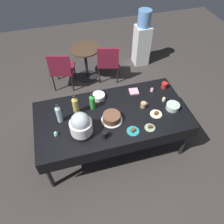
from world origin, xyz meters
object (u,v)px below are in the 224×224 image
frosted_layer_cake (112,118)px  ceramic_snack_bowl (99,96)px  soda_bottle_water (59,114)px  round_cafe_table (85,58)px  slow_cooker (81,125)px  cupcake_lemon (56,134)px  soda_bottle_ginger_ale (75,105)px  coffee_mug_black (105,135)px  cupcake_mint (164,99)px  glass_salad_bowl (173,106)px  coffee_mug_tan (144,105)px  water_cooler (142,40)px  potluck_table (112,117)px  cupcake_vanilla (58,110)px  coffee_mug_red (164,85)px  cupcake_cocoa (152,90)px  maroon_chair_right (108,61)px  dessert_plate_cream (156,114)px  soda_bottle_lime_soda (92,102)px  maroon_chair_left (62,68)px  dessert_plate_sage (150,127)px

frosted_layer_cake → ceramic_snack_bowl: 0.49m
soda_bottle_water → round_cafe_table: soda_bottle_water is taller
slow_cooker → cupcake_lemon: 0.37m
soda_bottle_ginger_ale → coffee_mug_black: soda_bottle_ginger_ale is taller
cupcake_mint → glass_salad_bowl: bearing=-73.3°
frosted_layer_cake → coffee_mug_black: size_ratio=2.56×
glass_salad_bowl → round_cafe_table: (-0.94, 2.00, -0.29)m
coffee_mug_tan → water_cooler: bearing=69.1°
slow_cooker → cupcake_lemon: bearing=171.1°
glass_salad_bowl → coffee_mug_black: coffee_mug_black is taller
potluck_table → cupcake_vanilla: cupcake_vanilla is taller
glass_salad_bowl → soda_bottle_ginger_ale: (-1.37, 0.29, 0.12)m
ceramic_snack_bowl → round_cafe_table: ceramic_snack_bowl is taller
coffee_mug_red → cupcake_cocoa: bearing=-173.6°
cupcake_vanilla → maroon_chair_right: bearing=51.0°
soda_bottle_water → coffee_mug_red: size_ratio=2.42×
frosted_layer_cake → soda_bottle_ginger_ale: soda_bottle_ginger_ale is taller
dessert_plate_cream → coffee_mug_tan: coffee_mug_tan is taller
cupcake_mint → cupcake_lemon: (-1.65, -0.21, 0.00)m
dessert_plate_cream → soda_bottle_lime_soda: (-0.85, 0.37, 0.12)m
dessert_plate_cream → coffee_mug_black: size_ratio=1.47×
soda_bottle_water → soda_bottle_lime_soda: soda_bottle_water is taller
potluck_table → dessert_plate_cream: 0.64m
frosted_layer_cake → maroon_chair_left: size_ratio=0.35×
cupcake_cocoa → cupcake_lemon: 1.62m
slow_cooker → soda_bottle_water: slow_cooker is taller
cupcake_mint → water_cooler: size_ratio=0.05×
slow_cooker → coffee_mug_red: bearing=20.6°
slow_cooker → ceramic_snack_bowl: slow_cooker is taller
cupcake_cocoa → soda_bottle_lime_soda: (-0.98, -0.10, 0.10)m
soda_bottle_lime_soda → maroon_chair_left: (-0.33, 1.45, -0.39)m
round_cafe_table → maroon_chair_right: bearing=-27.3°
frosted_layer_cake → water_cooler: 2.56m
slow_cooker → water_cooler: 2.90m
ceramic_snack_bowl → water_cooler: bearing=51.0°
glass_salad_bowl → ceramic_snack_bowl: (-1.00, 0.50, -0.00)m
coffee_mug_red → slow_cooker: bearing=-159.4°
maroon_chair_left → coffee_mug_tan: bearing=-57.2°
dessert_plate_cream → dessert_plate_sage: 0.28m
glass_salad_bowl → cupcake_mint: 0.19m
potluck_table → cupcake_lemon: (-0.81, -0.16, 0.09)m
potluck_table → slow_cooker: bearing=-156.2°
frosted_layer_cake → dessert_plate_cream: bearing=-5.5°
glass_salad_bowl → water_cooler: water_cooler is taller
potluck_table → coffee_mug_black: coffee_mug_black is taller
dessert_plate_cream → soda_bottle_water: (-1.34, 0.25, 0.14)m
dessert_plate_cream → soda_bottle_water: bearing=169.6°
coffee_mug_tan → coffee_mug_black: 0.78m
coffee_mug_tan → cupcake_lemon: bearing=-172.3°
soda_bottle_ginger_ale → water_cooler: (1.76, 1.92, -0.32)m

